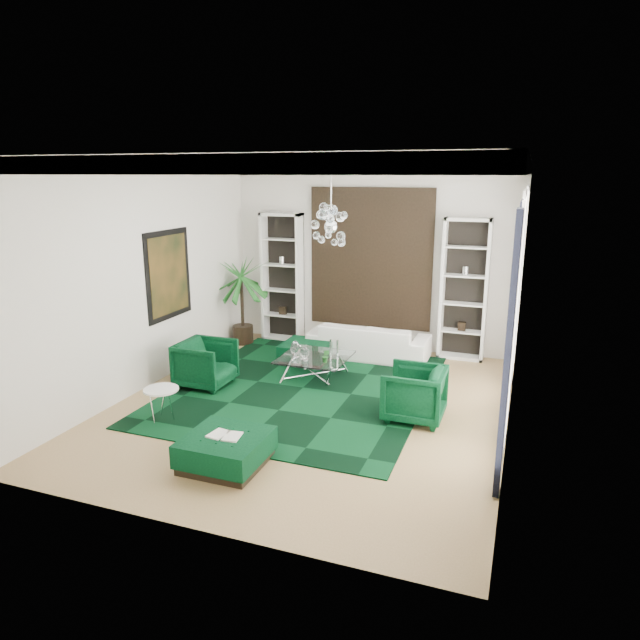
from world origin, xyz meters
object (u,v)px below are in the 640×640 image
at_px(ottoman_side, 306,353).
at_px(side_table, 162,405).
at_px(palm, 242,289).
at_px(coffee_table, 315,367).
at_px(sofa, 369,341).
at_px(armchair_left, 206,364).
at_px(armchair_right, 414,394).
at_px(ottoman_front, 226,450).

xyz_separation_m(ottoman_side, side_table, (-1.03, -3.29, 0.05)).
bearing_deg(ottoman_side, palm, 157.25).
bearing_deg(coffee_table, sofa, 68.60).
xyz_separation_m(armchair_left, armchair_right, (3.68, -0.13, 0.00)).
bearing_deg(side_table, armchair_right, 21.22).
relative_size(armchair_left, armchair_right, 1.00).
bearing_deg(armchair_right, palm, -121.90).
relative_size(armchair_right, ottoman_front, 0.89).
relative_size(ottoman_side, palm, 0.38).
bearing_deg(coffee_table, ottoman_front, -89.01).
height_order(sofa, armchair_left, armchair_left).
height_order(sofa, ottoman_side, sofa).
relative_size(armchair_right, palm, 0.37).
xyz_separation_m(sofa, ottoman_front, (-0.53, -4.88, -0.15)).
distance_m(sofa, side_table, 4.54).
relative_size(armchair_left, coffee_table, 0.75).
relative_size(sofa, armchair_left, 2.68).
height_order(sofa, armchair_right, armchair_right).
xyz_separation_m(sofa, side_table, (-2.09, -4.02, -0.10)).
height_order(ottoman_side, palm, palm).
distance_m(sofa, armchair_right, 3.02).
distance_m(ottoman_front, palm, 5.51).
bearing_deg(palm, coffee_table, -34.09).
bearing_deg(side_table, coffee_table, 59.13).
bearing_deg(side_table, armchair_left, 95.58).
xyz_separation_m(armchair_right, coffee_table, (-2.03, 1.14, -0.20)).
height_order(armchair_right, ottoman_front, armchair_right).
bearing_deg(sofa, armchair_right, 118.52).
distance_m(armchair_left, ottoman_front, 2.92).
bearing_deg(side_table, ottoman_side, 72.63).
distance_m(sofa, armchair_left, 3.37).
bearing_deg(side_table, palm, 100.58).
bearing_deg(ottoman_front, coffee_table, 90.99).
distance_m(armchair_left, coffee_table, 1.95).
height_order(coffee_table, ottoman_front, coffee_table).
distance_m(sofa, coffee_table, 1.63).
distance_m(armchair_right, ottoman_front, 2.98).
distance_m(coffee_table, side_table, 2.93).
bearing_deg(palm, armchair_left, -76.54).
relative_size(sofa, palm, 1.00).
bearing_deg(armchair_left, ottoman_front, -144.09).
bearing_deg(armchair_right, coffee_table, -119.34).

